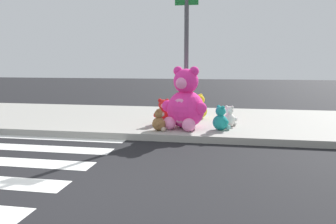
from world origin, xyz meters
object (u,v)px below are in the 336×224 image
sign_pole (186,55)px  plush_pink_large (185,104)px  plush_teal (221,120)px  plush_white (229,118)px  plush_yellow (199,109)px  plush_red (163,114)px  plush_brown (159,122)px

sign_pole → plush_pink_large: sign_pole is taller
plush_pink_large → plush_teal: bearing=-4.3°
plush_white → plush_yellow: size_ratio=0.75×
sign_pole → plush_pink_large: (0.05, -0.59, -1.13)m
plush_teal → plush_white: size_ratio=1.12×
plush_red → plush_white: (1.61, -0.01, -0.05)m
sign_pole → plush_pink_large: 1.27m
plush_brown → plush_pink_large: bearing=35.4°
plush_teal → plush_yellow: size_ratio=0.84×
plush_brown → plush_yellow: plush_yellow is taller
plush_white → plush_yellow: plush_yellow is taller
plush_white → sign_pole: bearing=171.1°
plush_teal → plush_red: (-1.42, 0.50, 0.03)m
plush_red → plush_yellow: (0.80, 1.01, 0.01)m
plush_teal → plush_yellow: bearing=112.5°
plush_red → plush_white: bearing=-0.4°
sign_pole → plush_teal: size_ratio=5.70×
plush_brown → plush_yellow: (0.73, 1.81, 0.07)m
plush_white → plush_yellow: (-0.81, 1.02, 0.07)m
plush_pink_large → plush_white: bearing=22.5°
sign_pole → plush_white: 1.85m
plush_white → plush_yellow: 1.31m
sign_pole → plush_brown: sign_pole is taller
sign_pole → plush_yellow: size_ratio=4.79×
plush_pink_large → plush_brown: (-0.53, -0.37, -0.37)m
plush_pink_large → plush_yellow: 1.49m
sign_pole → plush_red: size_ratio=5.06×
plush_red → plush_brown: plush_red is taller
plush_brown → plush_white: 1.74m
sign_pole → plush_brown: 1.84m
plush_red → plush_white: size_ratio=1.27×
plush_teal → plush_brown: 1.39m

